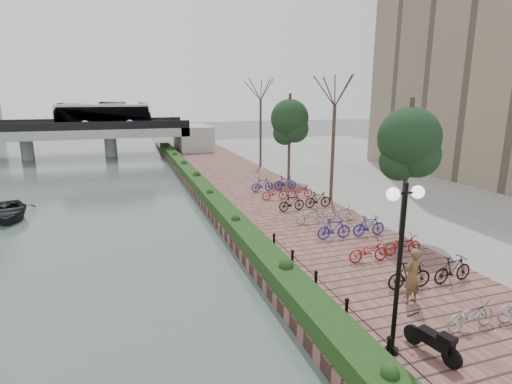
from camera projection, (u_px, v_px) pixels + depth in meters
name	position (u px, v px, depth m)	size (l,w,h in m)	color
promenade	(265.00, 203.00, 26.09)	(8.00, 75.00, 0.50)	brown
inland_pavement	(459.00, 186.00, 30.99)	(24.00, 75.00, 0.50)	gray
hedge	(206.00, 191.00, 27.23)	(1.10, 56.00, 0.60)	black
chain_fence	(366.00, 330.00, 10.84)	(0.10, 14.10, 0.70)	black
lamppost	(402.00, 233.00, 9.70)	(1.02, 0.32, 4.54)	black
motorcycle	(432.00, 340.00, 10.24)	(0.45, 1.43, 0.89)	black
pedestrian	(412.00, 276.00, 12.79)	(0.68, 0.45, 1.86)	brown
bicycle_parking	(339.00, 221.00, 20.00)	(2.40, 19.89, 1.00)	#97989C
street_trees	(362.00, 159.00, 22.07)	(3.20, 37.12, 6.80)	#362620
bridge	(42.00, 130.00, 45.48)	(36.00, 10.77, 6.50)	gray
boat	(6.00, 211.00, 23.46)	(3.23, 4.52, 0.94)	black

